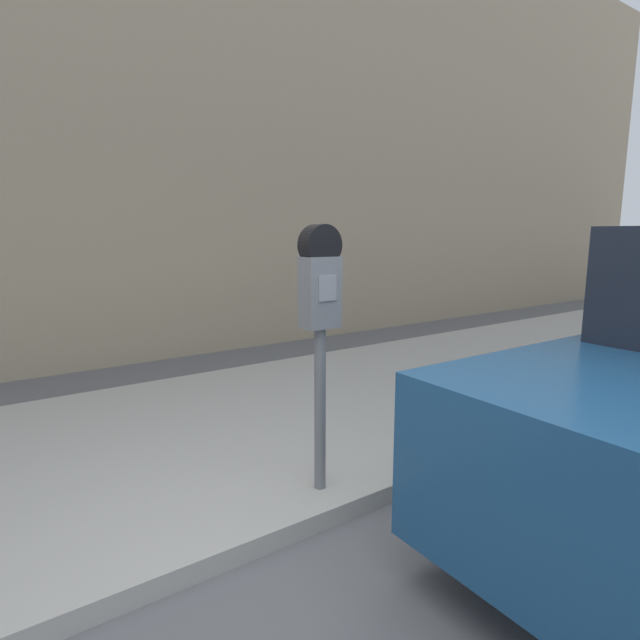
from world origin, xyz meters
TOP-DOWN VIEW (x-y plane):
  - sidewalk at (0.00, 2.20)m, footprint 24.00×2.80m
  - building_facade at (0.00, 4.92)m, footprint 24.00×0.30m
  - parking_meter at (0.48, 1.02)m, footprint 0.21×0.13m

SIDE VIEW (x-z plane):
  - sidewalk at x=0.00m, z-range 0.00..0.10m
  - parking_meter at x=0.48m, z-range 0.41..1.84m
  - building_facade at x=0.00m, z-range 0.00..6.42m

